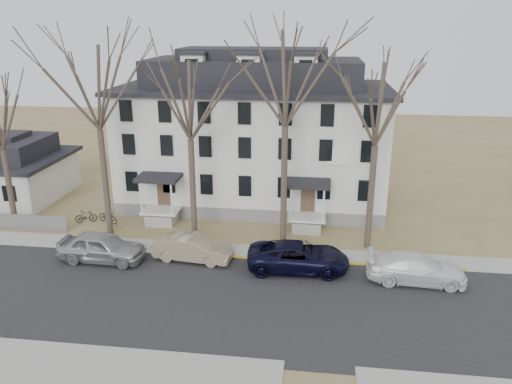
# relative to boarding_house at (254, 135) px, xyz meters

# --- Properties ---
(ground) EXTENTS (120.00, 120.00, 0.00)m
(ground) POSITION_rel_boarding_house_xyz_m (2.00, -17.95, -5.38)
(ground) COLOR olive
(ground) RESTS_ON ground
(main_road) EXTENTS (120.00, 10.00, 0.04)m
(main_road) POSITION_rel_boarding_house_xyz_m (2.00, -15.95, -5.38)
(main_road) COLOR #27272A
(main_road) RESTS_ON ground
(far_sidewalk) EXTENTS (120.00, 2.00, 0.08)m
(far_sidewalk) POSITION_rel_boarding_house_xyz_m (2.00, -9.95, -5.38)
(far_sidewalk) COLOR #A09F97
(far_sidewalk) RESTS_ON ground
(near_sidewalk_left) EXTENTS (20.00, 5.00, 0.08)m
(near_sidewalk_left) POSITION_rel_boarding_house_xyz_m (-6.00, -22.95, -5.38)
(near_sidewalk_left) COLOR #A09F97
(near_sidewalk_left) RESTS_ON ground
(yellow_curb) EXTENTS (14.00, 0.25, 0.06)m
(yellow_curb) POSITION_rel_boarding_house_xyz_m (7.00, -10.85, -5.38)
(yellow_curb) COLOR gold
(yellow_curb) RESTS_ON ground
(boarding_house) EXTENTS (20.80, 12.36, 12.05)m
(boarding_house) POSITION_rel_boarding_house_xyz_m (0.00, 0.00, 0.00)
(boarding_house) COLOR slate
(boarding_house) RESTS_ON ground
(small_house) EXTENTS (8.70, 8.70, 5.00)m
(small_house) POSITION_rel_boarding_house_xyz_m (-20.00, -1.96, -3.13)
(small_house) COLOR silver
(small_house) RESTS_ON ground
(tree_far_left) EXTENTS (8.40, 8.40, 13.72)m
(tree_far_left) POSITION_rel_boarding_house_xyz_m (-9.00, -8.15, 4.96)
(tree_far_left) COLOR #473B31
(tree_far_left) RESTS_ON ground
(tree_mid_left) EXTENTS (7.80, 7.80, 12.74)m
(tree_mid_left) POSITION_rel_boarding_house_xyz_m (-3.00, -8.15, 4.22)
(tree_mid_left) COLOR #473B31
(tree_mid_left) RESTS_ON ground
(tree_center) EXTENTS (9.00, 9.00, 14.70)m
(tree_center) POSITION_rel_boarding_house_xyz_m (3.00, -8.15, 5.71)
(tree_center) COLOR #473B31
(tree_center) RESTS_ON ground
(tree_mid_right) EXTENTS (7.80, 7.80, 12.74)m
(tree_mid_right) POSITION_rel_boarding_house_xyz_m (8.50, -8.15, 4.22)
(tree_mid_right) COLOR #473B31
(tree_mid_right) RESTS_ON ground
(car_silver) EXTENTS (5.36, 2.32, 1.80)m
(car_silver) POSITION_rel_boarding_house_xyz_m (-7.77, -12.25, -4.48)
(car_silver) COLOR #A5A6AA
(car_silver) RESTS_ON ground
(car_tan) EXTENTS (4.96, 2.18, 1.58)m
(car_tan) POSITION_rel_boarding_house_xyz_m (-2.27, -11.47, -4.59)
(car_tan) COLOR tan
(car_tan) RESTS_ON ground
(car_navy) EXTENTS (6.06, 2.98, 1.65)m
(car_navy) POSITION_rel_boarding_house_xyz_m (4.18, -11.93, -4.55)
(car_navy) COLOR black
(car_navy) RESTS_ON ground
(car_white) EXTENTS (5.52, 2.39, 1.58)m
(car_white) POSITION_rel_boarding_house_xyz_m (10.81, -12.51, -4.59)
(car_white) COLOR white
(car_white) RESTS_ON ground
(bicycle_left) EXTENTS (1.91, 1.31, 0.95)m
(bicycle_left) POSITION_rel_boarding_house_xyz_m (-9.87, -6.44, -4.90)
(bicycle_left) COLOR black
(bicycle_left) RESTS_ON ground
(bicycle_right) EXTENTS (1.61, 0.96, 0.93)m
(bicycle_right) POSITION_rel_boarding_house_xyz_m (-11.48, -6.57, -4.91)
(bicycle_right) COLOR black
(bicycle_right) RESTS_ON ground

